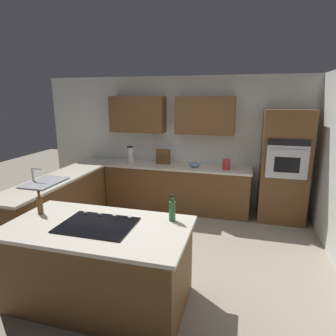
{
  "coord_description": "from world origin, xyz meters",
  "views": [
    {
      "loc": [
        -1.15,
        3.6,
        2.2
      ],
      "look_at": [
        0.08,
        -0.98,
        1.03
      ],
      "focal_mm": 30.78,
      "sensor_mm": 36.0,
      "label": 1
    }
  ],
  "objects_px": {
    "second_bottle": "(172,210)",
    "oil_bottle": "(40,205)",
    "mixing_bowl": "(194,165)",
    "blender": "(130,156)",
    "kettle": "(226,164)",
    "cooktop": "(97,225)",
    "sink_unit": "(44,182)",
    "spice_rack": "(163,157)",
    "wall_oven": "(284,167)"
  },
  "relations": [
    {
      "from": "kettle",
      "to": "mixing_bowl",
      "type": "bearing_deg",
      "value": 0.0
    },
    {
      "from": "sink_unit",
      "to": "kettle",
      "type": "relative_size",
      "value": 3.66
    },
    {
      "from": "sink_unit",
      "to": "oil_bottle",
      "type": "distance_m",
      "value": 1.31
    },
    {
      "from": "blender",
      "to": "second_bottle",
      "type": "height_order",
      "value": "blender"
    },
    {
      "from": "spice_rack",
      "to": "oil_bottle",
      "type": "relative_size",
      "value": 1.02
    },
    {
      "from": "second_bottle",
      "to": "oil_bottle",
      "type": "bearing_deg",
      "value": 8.09
    },
    {
      "from": "sink_unit",
      "to": "blender",
      "type": "xyz_separation_m",
      "value": [
        -0.78,
        -1.63,
        0.13
      ]
    },
    {
      "from": "spice_rack",
      "to": "mixing_bowl",
      "type": "bearing_deg",
      "value": 168.93
    },
    {
      "from": "sink_unit",
      "to": "kettle",
      "type": "height_order",
      "value": "sink_unit"
    },
    {
      "from": "sink_unit",
      "to": "blender",
      "type": "relative_size",
      "value": 2.02
    },
    {
      "from": "mixing_bowl",
      "to": "oil_bottle",
      "type": "bearing_deg",
      "value": 64.07
    },
    {
      "from": "oil_bottle",
      "to": "second_bottle",
      "type": "distance_m",
      "value": 1.51
    },
    {
      "from": "wall_oven",
      "to": "kettle",
      "type": "height_order",
      "value": "wall_oven"
    },
    {
      "from": "wall_oven",
      "to": "mixing_bowl",
      "type": "bearing_deg",
      "value": 1.54
    },
    {
      "from": "second_bottle",
      "to": "spice_rack",
      "type": "bearing_deg",
      "value": -71.96
    },
    {
      "from": "blender",
      "to": "spice_rack",
      "type": "xyz_separation_m",
      "value": [
        -0.65,
        -0.13,
        -0.01
      ]
    },
    {
      "from": "sink_unit",
      "to": "mixing_bowl",
      "type": "height_order",
      "value": "sink_unit"
    },
    {
      "from": "kettle",
      "to": "wall_oven",
      "type": "bearing_deg",
      "value": -177.54
    },
    {
      "from": "blender",
      "to": "kettle",
      "type": "distance_m",
      "value": 1.9
    },
    {
      "from": "second_bottle",
      "to": "kettle",
      "type": "bearing_deg",
      "value": -99.31
    },
    {
      "from": "wall_oven",
      "to": "second_bottle",
      "type": "xyz_separation_m",
      "value": [
        1.4,
        2.51,
        0.01
      ]
    },
    {
      "from": "spice_rack",
      "to": "second_bottle",
      "type": "xyz_separation_m",
      "value": [
        -0.85,
        2.6,
        -0.03
      ]
    },
    {
      "from": "blender",
      "to": "kettle",
      "type": "relative_size",
      "value": 1.81
    },
    {
      "from": "sink_unit",
      "to": "mixing_bowl",
      "type": "relative_size",
      "value": 3.66
    },
    {
      "from": "sink_unit",
      "to": "mixing_bowl",
      "type": "xyz_separation_m",
      "value": [
        -2.08,
        -1.63,
        0.03
      ]
    },
    {
      "from": "spice_rack",
      "to": "second_bottle",
      "type": "distance_m",
      "value": 2.73
    },
    {
      "from": "oil_bottle",
      "to": "wall_oven",
      "type": "bearing_deg",
      "value": -136.83
    },
    {
      "from": "kettle",
      "to": "oil_bottle",
      "type": "height_order",
      "value": "oil_bottle"
    },
    {
      "from": "blender",
      "to": "oil_bottle",
      "type": "relative_size",
      "value": 1.23
    },
    {
      "from": "mixing_bowl",
      "to": "spice_rack",
      "type": "relative_size",
      "value": 0.66
    },
    {
      "from": "cooktop",
      "to": "mixing_bowl",
      "type": "bearing_deg",
      "value": -100.75
    },
    {
      "from": "cooktop",
      "to": "blender",
      "type": "relative_size",
      "value": 2.19
    },
    {
      "from": "mixing_bowl",
      "to": "second_bottle",
      "type": "height_order",
      "value": "second_bottle"
    },
    {
      "from": "wall_oven",
      "to": "kettle",
      "type": "bearing_deg",
      "value": 2.46
    },
    {
      "from": "cooktop",
      "to": "oil_bottle",
      "type": "distance_m",
      "value": 0.79
    },
    {
      "from": "cooktop",
      "to": "second_bottle",
      "type": "distance_m",
      "value": 0.8
    },
    {
      "from": "mixing_bowl",
      "to": "wall_oven",
      "type": "bearing_deg",
      "value": -178.46
    },
    {
      "from": "sink_unit",
      "to": "cooktop",
      "type": "distance_m",
      "value": 1.93
    },
    {
      "from": "mixing_bowl",
      "to": "second_bottle",
      "type": "relative_size",
      "value": 0.65
    },
    {
      "from": "sink_unit",
      "to": "cooktop",
      "type": "xyz_separation_m",
      "value": [
        -1.55,
        1.16,
        -0.01
      ]
    },
    {
      "from": "sink_unit",
      "to": "kettle",
      "type": "distance_m",
      "value": 3.14
    },
    {
      "from": "wall_oven",
      "to": "cooktop",
      "type": "bearing_deg",
      "value": 53.05
    },
    {
      "from": "wall_oven",
      "to": "mixing_bowl",
      "type": "relative_size",
      "value": 10.47
    },
    {
      "from": "mixing_bowl",
      "to": "blender",
      "type": "bearing_deg",
      "value": 0.0
    },
    {
      "from": "cooktop",
      "to": "kettle",
      "type": "xyz_separation_m",
      "value": [
        -1.13,
        -2.79,
        0.09
      ]
    },
    {
      "from": "sink_unit",
      "to": "spice_rack",
      "type": "height_order",
      "value": "spice_rack"
    },
    {
      "from": "sink_unit",
      "to": "second_bottle",
      "type": "relative_size",
      "value": 2.39
    },
    {
      "from": "spice_rack",
      "to": "second_bottle",
      "type": "bearing_deg",
      "value": 108.04
    },
    {
      "from": "wall_oven",
      "to": "second_bottle",
      "type": "relative_size",
      "value": 6.82
    },
    {
      "from": "cooktop",
      "to": "second_bottle",
      "type": "xyz_separation_m",
      "value": [
        -0.72,
        -0.32,
        0.11
      ]
    }
  ]
}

